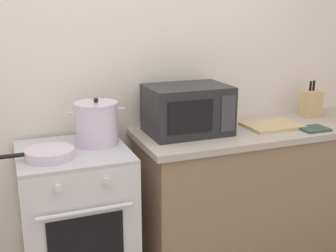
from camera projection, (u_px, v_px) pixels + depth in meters
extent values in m
cube|color=silver|center=(159.00, 75.00, 2.81)|extent=(4.40, 0.10, 2.50)
cube|color=#8C7051|center=(259.00, 194.00, 2.92)|extent=(1.64, 0.56, 0.88)
cube|color=#ADA393|center=(263.00, 130.00, 2.80)|extent=(1.70, 0.60, 0.04)
cube|color=silver|center=(77.00, 226.00, 2.46)|extent=(0.60, 0.60, 0.90)
cube|color=#B7B7BC|center=(72.00, 152.00, 2.34)|extent=(0.60, 0.60, 0.02)
cube|color=black|center=(86.00, 241.00, 2.17)|extent=(0.39, 0.01, 0.28)
cylinder|color=silver|center=(85.00, 212.00, 2.10)|extent=(0.48, 0.02, 0.02)
cylinder|color=silver|center=(58.00, 188.00, 2.04)|extent=(0.04, 0.02, 0.04)
cylinder|color=silver|center=(107.00, 181.00, 2.12)|extent=(0.04, 0.02, 0.04)
cylinder|color=silver|center=(97.00, 124.00, 2.41)|extent=(0.24, 0.24, 0.23)
cylinder|color=silver|center=(96.00, 104.00, 2.38)|extent=(0.25, 0.25, 0.01)
sphere|color=black|center=(96.00, 100.00, 2.38)|extent=(0.03, 0.03, 0.03)
cylinder|color=silver|center=(72.00, 113.00, 2.34)|extent=(0.05, 0.01, 0.01)
cylinder|color=silver|center=(120.00, 109.00, 2.44)|extent=(0.05, 0.01, 0.01)
cylinder|color=silver|center=(50.00, 154.00, 2.20)|extent=(0.25, 0.25, 0.05)
cylinder|color=black|center=(3.00, 157.00, 2.12)|extent=(0.20, 0.02, 0.02)
cube|color=#232326|center=(187.00, 109.00, 2.62)|extent=(0.50, 0.36, 0.30)
cube|color=black|center=(191.00, 117.00, 2.44)|extent=(0.28, 0.01, 0.19)
cube|color=#38383D|center=(228.00, 113.00, 2.52)|extent=(0.09, 0.01, 0.22)
cube|color=tan|center=(272.00, 125.00, 2.79)|extent=(0.36, 0.26, 0.02)
cube|color=tan|center=(311.00, 104.00, 3.04)|extent=(0.13, 0.10, 0.19)
cylinder|color=black|center=(311.00, 86.00, 3.00)|extent=(0.02, 0.02, 0.07)
cylinder|color=black|center=(314.00, 86.00, 3.01)|extent=(0.02, 0.02, 0.07)
cube|color=#384C42|center=(314.00, 129.00, 2.72)|extent=(0.18, 0.14, 0.02)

